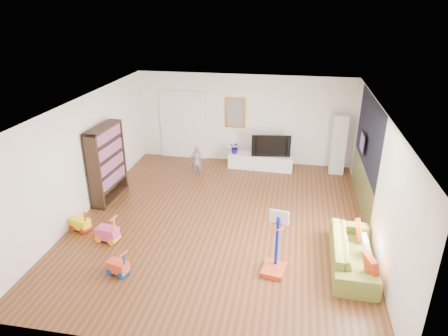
% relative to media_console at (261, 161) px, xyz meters
% --- Properties ---
extents(floor, '(6.50, 7.50, 0.00)m').
position_rel_media_console_xyz_m(floor, '(-0.61, -3.21, -0.22)').
color(floor, brown).
rests_on(floor, ground).
extents(ceiling, '(6.50, 7.50, 0.00)m').
position_rel_media_console_xyz_m(ceiling, '(-0.61, -3.21, 2.48)').
color(ceiling, white).
rests_on(ceiling, ground).
extents(wall_back, '(6.50, 0.00, 2.70)m').
position_rel_media_console_xyz_m(wall_back, '(-0.61, 0.54, 1.13)').
color(wall_back, white).
rests_on(wall_back, ground).
extents(wall_front, '(6.50, 0.00, 2.70)m').
position_rel_media_console_xyz_m(wall_front, '(-0.61, -6.96, 1.13)').
color(wall_front, silver).
rests_on(wall_front, ground).
extents(wall_left, '(0.00, 7.50, 2.70)m').
position_rel_media_console_xyz_m(wall_left, '(-3.86, -3.21, 1.13)').
color(wall_left, silver).
rests_on(wall_left, ground).
extents(wall_right, '(0.00, 7.50, 2.70)m').
position_rel_media_console_xyz_m(wall_right, '(2.64, -3.21, 1.13)').
color(wall_right, silver).
rests_on(wall_right, ground).
extents(navy_accent, '(0.01, 3.20, 1.70)m').
position_rel_media_console_xyz_m(navy_accent, '(2.63, -1.81, 1.63)').
color(navy_accent, black).
rests_on(navy_accent, wall_right).
extents(olive_wainscot, '(0.01, 3.20, 1.00)m').
position_rel_media_console_xyz_m(olive_wainscot, '(2.63, -1.81, 0.28)').
color(olive_wainscot, brown).
rests_on(olive_wainscot, wall_right).
extents(doorway, '(1.45, 0.06, 2.10)m').
position_rel_media_console_xyz_m(doorway, '(-2.51, 0.50, 0.83)').
color(doorway, white).
rests_on(doorway, ground).
extents(painting_back, '(0.62, 0.06, 0.92)m').
position_rel_media_console_xyz_m(painting_back, '(-0.86, 0.50, 1.33)').
color(painting_back, gold).
rests_on(painting_back, wall_back).
extents(artwork_right, '(0.04, 0.56, 0.46)m').
position_rel_media_console_xyz_m(artwork_right, '(2.56, -1.61, 1.33)').
color(artwork_right, '#7F3F8C').
rests_on(artwork_right, wall_right).
extents(media_console, '(1.93, 0.55, 0.45)m').
position_rel_media_console_xyz_m(media_console, '(0.00, 0.00, 0.00)').
color(media_console, silver).
rests_on(media_console, ground).
extents(tall_cabinet, '(0.42, 0.42, 1.75)m').
position_rel_media_console_xyz_m(tall_cabinet, '(2.21, 0.12, 0.65)').
color(tall_cabinet, silver).
rests_on(tall_cabinet, ground).
extents(bookshelf, '(0.41, 1.33, 1.92)m').
position_rel_media_console_xyz_m(bookshelf, '(-3.60, -2.61, 0.73)').
color(bookshelf, '#322015').
rests_on(bookshelf, ground).
extents(sofa, '(0.84, 2.02, 0.58)m').
position_rel_media_console_xyz_m(sofa, '(2.17, -4.43, 0.07)').
color(sofa, olive).
rests_on(sofa, ground).
extents(basketball_hoop, '(0.50, 0.58, 1.22)m').
position_rel_media_console_xyz_m(basketball_hoop, '(0.72, -4.88, 0.39)').
color(basketball_hoop, '#B93B18').
rests_on(basketball_hoop, ground).
extents(ride_on_yellow, '(0.47, 0.37, 0.55)m').
position_rel_media_console_xyz_m(ride_on_yellow, '(-3.57, -4.18, 0.05)').
color(ride_on_yellow, yellow).
rests_on(ride_on_yellow, ground).
extents(ride_on_orange, '(0.43, 0.33, 0.51)m').
position_rel_media_console_xyz_m(ride_on_orange, '(-2.13, -5.46, 0.03)').
color(ride_on_orange, '#D74627').
rests_on(ride_on_orange, ground).
extents(ride_on_pink, '(0.49, 0.35, 0.60)m').
position_rel_media_console_xyz_m(ride_on_pink, '(-2.80, -4.47, 0.08)').
color(ride_on_pink, '#DD4482').
rests_on(ride_on_pink, ground).
extents(child, '(0.37, 0.29, 0.89)m').
position_rel_media_console_xyz_m(child, '(-1.76, -0.82, 0.22)').
color(child, slate).
rests_on(child, ground).
extents(tv, '(1.15, 0.29, 0.66)m').
position_rel_media_console_xyz_m(tv, '(0.28, -0.01, 0.55)').
color(tv, black).
rests_on(tv, media_console).
extents(vase_plant, '(0.40, 0.37, 0.36)m').
position_rel_media_console_xyz_m(vase_plant, '(-0.77, -0.03, 0.41)').
color(vase_plant, '#18088C').
rests_on(vase_plant, media_console).
extents(pillow_left, '(0.22, 0.42, 0.41)m').
position_rel_media_console_xyz_m(pillow_left, '(2.39, -5.03, 0.24)').
color(pillow_left, '#B23011').
rests_on(pillow_left, sofa).
extents(pillow_center, '(0.10, 0.37, 0.37)m').
position_rel_media_console_xyz_m(pillow_center, '(2.39, -4.42, 0.24)').
color(pillow_center, white).
rests_on(pillow_center, sofa).
extents(pillow_right, '(0.13, 0.36, 0.36)m').
position_rel_media_console_xyz_m(pillow_right, '(2.33, -3.87, 0.24)').
color(pillow_right, '#BC3306').
rests_on(pillow_right, sofa).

